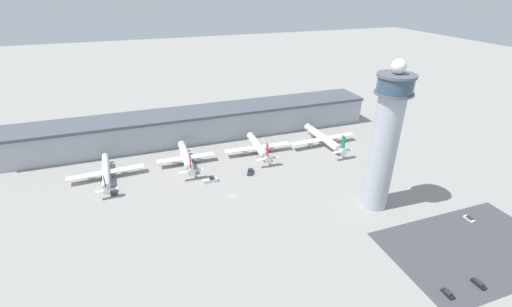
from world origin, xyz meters
The scene contains 14 objects.
ground_plane centered at (0.00, 0.00, 0.00)m, with size 1000.00×1000.00×0.00m, color gray.
terminal_building centered at (0.00, 70.00, 9.08)m, with size 217.67×25.00×17.96m.
control_tower centered at (57.53, -27.01, 31.77)m, with size 14.57×14.57×63.76m.
parking_lot_surface centered at (75.23, -62.67, 0.00)m, with size 64.00×40.00×0.01m, color #424247.
airplane_gate_alpha centered at (-54.75, 35.37, 3.78)m, with size 36.58×38.22×11.20m.
airplane_gate_bravo centered at (-14.75, 37.22, 4.27)m, with size 30.35×34.66×13.57m.
airplane_gate_charlie centered at (26.10, 36.72, 4.22)m, with size 38.40×33.72×13.46m.
airplane_gate_delta centered at (66.65, 33.95, 4.59)m, with size 41.78×40.12×14.03m.
service_truck_catering centered at (-6.56, 15.33, 1.06)m, with size 7.36×2.22×3.04m.
service_truck_fuel centered at (-51.74, 21.29, 0.85)m, with size 3.28×6.94×2.45m.
service_truck_baggage centered at (14.66, 16.97, 0.90)m, with size 4.89×6.44×2.61m.
car_grey_coupe centered at (49.69, -76.08, 0.53)m, with size 1.85×4.15×1.39m.
car_navy_sedan centered at (62.25, -76.43, 0.62)m, with size 1.89×4.78×1.59m.
car_black_suv centered at (88.58, -49.42, 0.56)m, with size 1.81×4.62×1.45m.
Camera 1 is at (-32.77, -128.05, 88.98)m, focal length 24.00 mm.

